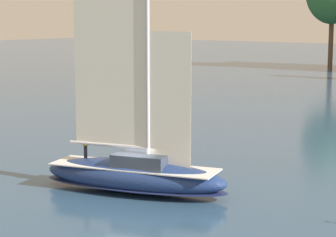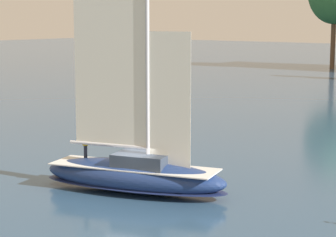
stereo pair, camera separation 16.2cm
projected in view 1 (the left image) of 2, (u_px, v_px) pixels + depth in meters
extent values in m
plane|color=#2D4C6B|center=(134.00, 192.00, 35.62)|extent=(400.00, 400.00, 0.00)
cylinder|color=brown|center=(331.00, 39.00, 120.48)|extent=(0.87, 0.87, 10.87)
ellipsoid|color=navy|center=(134.00, 176.00, 35.49)|extent=(10.95, 5.75, 1.79)
ellipsoid|color=#19234C|center=(134.00, 185.00, 35.56)|extent=(11.06, 5.80, 0.22)
cube|color=silver|center=(134.00, 167.00, 35.41)|extent=(9.60, 4.94, 0.06)
cube|color=#333D4C|center=(143.00, 160.00, 35.15)|extent=(3.41, 2.80, 0.74)
cylinder|color=silver|center=(148.00, 44.00, 34.08)|extent=(0.21, 0.21, 13.18)
cylinder|color=silver|center=(108.00, 145.00, 35.80)|extent=(4.61, 1.48, 0.18)
cube|color=silver|center=(110.00, 46.00, 34.91)|extent=(4.20, 1.23, 10.81)
cube|color=silver|center=(170.00, 102.00, 34.07)|extent=(2.24, 0.66, 7.25)
cylinder|color=#232838|center=(86.00, 153.00, 36.83)|extent=(0.25, 0.25, 0.85)
cylinder|color=gold|center=(85.00, 140.00, 36.71)|extent=(0.42, 0.42, 0.65)
sphere|color=tan|center=(85.00, 132.00, 36.65)|extent=(0.24, 0.24, 0.24)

